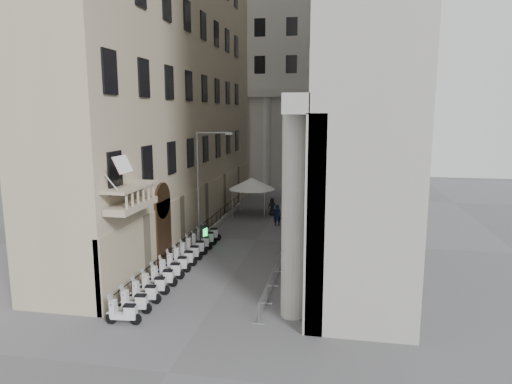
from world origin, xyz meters
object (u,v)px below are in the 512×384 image
info_kiosk (204,237)px  street_lamp (202,178)px  pedestrian_a (277,215)px  pedestrian_b (306,202)px  security_tent (251,184)px  scooter_0 (124,324)px

info_kiosk → street_lamp: bearing=118.1°
pedestrian_a → pedestrian_b: 7.95m
security_tent → pedestrian_b: size_ratio=2.89×
street_lamp → security_tent: bearing=80.4°
scooter_0 → street_lamp: size_ratio=0.17×
scooter_0 → pedestrian_a: 21.18m
security_tent → street_lamp: size_ratio=0.53×
street_lamp → pedestrian_b: size_ratio=5.47×
security_tent → pedestrian_b: security_tent is taller
pedestrian_a → pedestrian_b: (2.07, 7.67, -0.17)m
pedestrian_a → pedestrian_b: pedestrian_a is taller
scooter_0 → street_lamp: (-0.26, 13.85, 5.17)m
pedestrian_a → scooter_0: bearing=68.4°
info_kiosk → pedestrian_b: (6.45, 15.76, -0.11)m
scooter_0 → pedestrian_b: bearing=-19.2°
pedestrian_a → info_kiosk: bearing=52.3°
street_lamp → info_kiosk: 4.47m
street_lamp → pedestrian_a: street_lamp is taller
info_kiosk → security_tent: bearing=94.9°
scooter_0 → info_kiosk: bearing=-6.7°
street_lamp → pedestrian_b: 16.61m
security_tent → street_lamp: bearing=-98.3°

